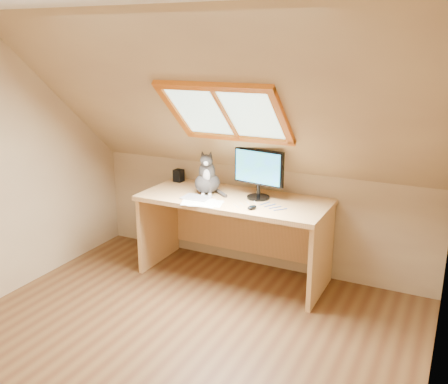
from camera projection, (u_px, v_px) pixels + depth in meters
The scene contains 10 objects.
ground at pixel (163, 355), 3.60m from camera, with size 3.50×3.50×0.00m, color brown.
room_shell at pixel (146, 165), 3.11m from camera, with size 3.52×3.52×2.41m.
desk at pixel (237, 219), 4.72m from camera, with size 1.75×0.76×0.80m.
monitor at pixel (259, 171), 4.49m from camera, with size 0.49×0.21×0.46m.
cat at pixel (207, 178), 4.68m from camera, with size 0.32×0.34×0.42m.
desk_speaker at pixel (179, 176), 5.11m from camera, with size 0.09×0.09×0.13m, color black.
graphics_tablet at pixel (196, 198), 4.57m from camera, with size 0.25×0.18×0.01m, color #B2B2B7.
mouse at pixel (252, 207), 4.27m from camera, with size 0.06×0.10×0.03m, color black.
papers at pixel (204, 202), 4.44m from camera, with size 0.35×0.30×0.01m.
cables at pixel (262, 205), 4.35m from camera, with size 0.51×0.26×0.01m.
Camera 1 is at (1.77, -2.60, 2.16)m, focal length 40.00 mm.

